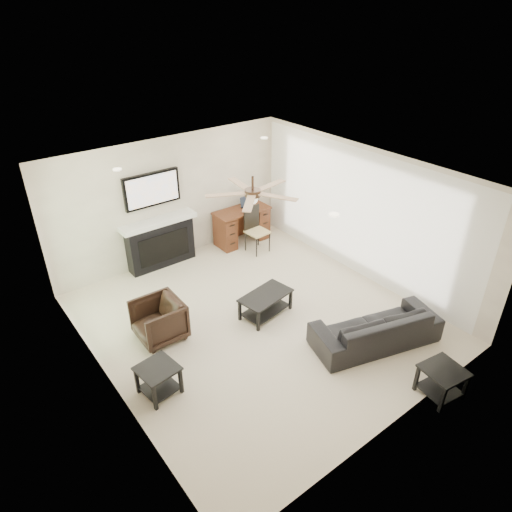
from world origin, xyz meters
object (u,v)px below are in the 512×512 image
at_px(desk, 242,226).
at_px(coffee_table, 266,304).
at_px(armchair, 159,320).
at_px(sofa, 376,327).
at_px(fireplace_unit, 159,222).

bearing_deg(desk, coffee_table, -117.54).
distance_m(armchair, coffee_table, 1.79).
bearing_deg(desk, sofa, -94.92).
height_order(sofa, coffee_table, sofa).
bearing_deg(sofa, armchair, -23.33).
distance_m(armchair, fireplace_unit, 2.36).
relative_size(sofa, coffee_table, 2.21).
relative_size(sofa, armchair, 2.73).
height_order(armchair, coffee_table, armchair).
height_order(sofa, armchair, armchair).
distance_m(coffee_table, desk, 2.69).
distance_m(coffee_table, fireplace_unit, 2.73).
xyz_separation_m(armchair, desk, (2.94, 1.83, 0.05)).
bearing_deg(sofa, desk, -78.67).
height_order(sofa, desk, desk).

